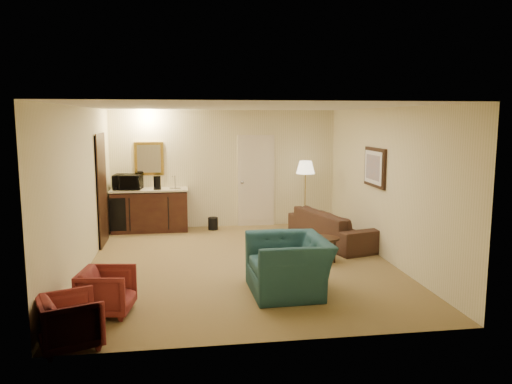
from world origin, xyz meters
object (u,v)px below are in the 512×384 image
at_px(coffee_maker, 157,183).
at_px(teal_armchair, 289,256).
at_px(rose_chair_near, 107,289).
at_px(wetbar_cabinet, 150,210).
at_px(coffee_table, 318,250).
at_px(floor_lamp, 305,195).
at_px(sofa, 333,222).
at_px(waste_bin, 213,224).
at_px(microwave, 128,180).
at_px(rose_chair_far, 70,319).

bearing_deg(coffee_maker, teal_armchair, -68.86).
relative_size(teal_armchair, rose_chair_near, 1.88).
height_order(wetbar_cabinet, coffee_maker, coffee_maker).
distance_m(coffee_table, floor_lamp, 2.61).
xyz_separation_m(sofa, waste_bin, (-2.25, 1.53, -0.29)).
bearing_deg(microwave, rose_chair_far, -82.56).
xyz_separation_m(waste_bin, coffee_maker, (-1.17, -0.04, 0.93)).
relative_size(teal_armchair, rose_chair_far, 1.90).
bearing_deg(waste_bin, teal_armchair, -79.01).
height_order(floor_lamp, coffee_maker, floor_lamp).
relative_size(coffee_table, coffee_maker, 2.61).
bearing_deg(sofa, coffee_maker, 51.01).
bearing_deg(sofa, rose_chair_far, 118.28).
bearing_deg(wetbar_cabinet, microwave, -177.68).
bearing_deg(sofa, floor_lamp, -4.38).
bearing_deg(coffee_maker, rose_chair_near, -100.02).
xyz_separation_m(rose_chair_near, floor_lamp, (3.60, 4.31, 0.44)).
bearing_deg(rose_chair_far, coffee_maker, -28.22).
xyz_separation_m(teal_armchair, microwave, (-2.59, 4.17, 0.60)).
bearing_deg(rose_chair_near, rose_chair_far, 172.43).
bearing_deg(coffee_table, coffee_maker, 135.36).
xyz_separation_m(wetbar_cabinet, coffee_maker, (0.18, -0.11, 0.60)).
bearing_deg(rose_chair_near, sofa, -43.53).
height_order(wetbar_cabinet, rose_chair_near, wetbar_cabinet).
bearing_deg(coffee_maker, floor_lamp, -8.51).
relative_size(rose_chair_far, floor_lamp, 0.41).
bearing_deg(rose_chair_far, wetbar_cabinet, -26.27).
height_order(rose_chair_near, rose_chair_far, rose_chair_near).
bearing_deg(coffee_table, sofa, 62.24).
bearing_deg(microwave, waste_bin, 6.40).
bearing_deg(floor_lamp, wetbar_cabinet, 174.54).
bearing_deg(waste_bin, coffee_maker, -178.27).
bearing_deg(teal_armchair, coffee_maker, -156.19).
bearing_deg(floor_lamp, sofa, -78.92).
height_order(rose_chair_far, coffee_maker, coffee_maker).
distance_m(floor_lamp, microwave, 3.82).
xyz_separation_m(waste_bin, microwave, (-1.79, 0.05, 0.98)).
height_order(wetbar_cabinet, sofa, wetbar_cabinet).
height_order(rose_chair_far, waste_bin, rose_chair_far).
bearing_deg(microwave, teal_armchair, -50.11).
bearing_deg(waste_bin, microwave, 178.33).
distance_m(teal_armchair, microwave, 4.95).
bearing_deg(coffee_maker, microwave, 167.26).
bearing_deg(wetbar_cabinet, waste_bin, -2.97).
distance_m(wetbar_cabinet, microwave, 0.79).
distance_m(floor_lamp, waste_bin, 2.11).
xyz_separation_m(teal_armchair, waste_bin, (-0.80, 4.12, -0.39)).
distance_m(sofa, rose_chair_near, 4.91).
bearing_deg(waste_bin, coffee_table, -60.05).
xyz_separation_m(teal_armchair, rose_chair_near, (-2.40, -0.44, -0.20)).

